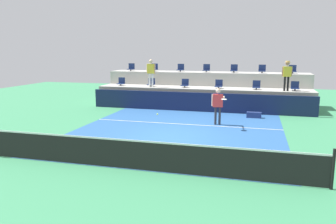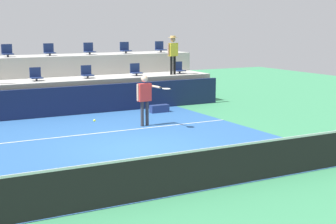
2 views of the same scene
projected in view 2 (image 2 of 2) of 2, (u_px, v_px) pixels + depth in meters
name	position (u px, v px, depth m)	size (l,w,h in m)	color
ground_plane	(139.00, 148.00, 14.32)	(40.00, 40.00, 0.00)	#388456
court_inner_paint	(125.00, 141.00, 15.19)	(9.00, 10.00, 0.01)	#285693
court_service_line	(107.00, 132.00, 16.40)	(9.00, 0.06, 0.00)	white
tennis_net	(218.00, 166.00, 10.76)	(10.48, 0.08, 1.07)	black
sponsor_backboard	(72.00, 101.00, 19.44)	(13.00, 0.16, 1.10)	#141E42
seating_tier_lower	(62.00, 95.00, 20.55)	(13.00, 1.80, 1.25)	#ADAAA3
seating_tier_upper	(50.00, 80.00, 22.04)	(13.00, 1.80, 2.10)	#ADAAA3
stadium_chair_lower_mid_left	(36.00, 75.00, 19.86)	(0.44, 0.40, 0.52)	#2D2D33
stadium_chair_lower_mid_right	(87.00, 73.00, 20.83)	(0.44, 0.40, 0.52)	#2D2D33
stadium_chair_lower_right	(136.00, 70.00, 21.86)	(0.44, 0.40, 0.52)	#2D2D33
stadium_chair_lower_far_right	(179.00, 68.00, 22.84)	(0.44, 0.40, 0.52)	#2D2D33
stadium_chair_upper_mid_left	(7.00, 52.00, 20.96)	(0.44, 0.40, 0.52)	#2D2D33
stadium_chair_upper_center	(49.00, 51.00, 21.77)	(0.44, 0.40, 0.52)	#2D2D33
stadium_chair_upper_mid_right	(89.00, 50.00, 22.60)	(0.44, 0.40, 0.52)	#2D2D33
stadium_chair_upper_right	(125.00, 49.00, 23.41)	(0.44, 0.40, 0.52)	#2D2D33
stadium_chair_upper_far_right	(160.00, 48.00, 24.26)	(0.44, 0.40, 0.52)	#2D2D33
tennis_player	(145.00, 95.00, 17.22)	(0.82, 1.19, 1.74)	#2D2D33
spectator_with_hat	(173.00, 51.00, 22.13)	(0.58, 0.46, 1.69)	black
tennis_ball	(94.00, 120.00, 14.62)	(0.07, 0.07, 0.07)	#CCE033
equipment_bag	(159.00, 109.00, 20.04)	(0.76, 0.28, 0.30)	navy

